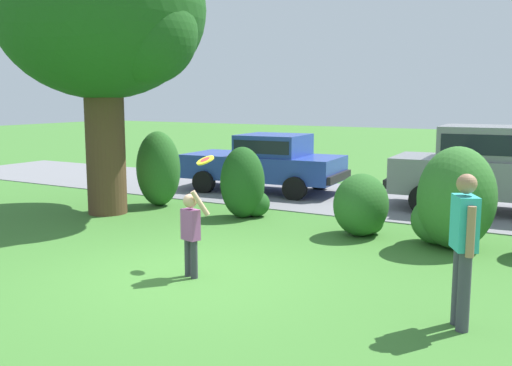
{
  "coord_description": "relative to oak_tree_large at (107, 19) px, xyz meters",
  "views": [
    {
      "loc": [
        5.01,
        -6.65,
        2.57
      ],
      "look_at": [
        0.08,
        1.89,
        1.1
      ],
      "focal_mm": 41.0,
      "sensor_mm": 36.0,
      "label": 1
    }
  ],
  "objects": [
    {
      "name": "child_thrower",
      "position": [
        4.34,
        -2.99,
        -3.49
      ],
      "size": [
        0.47,
        0.22,
        1.29
      ],
      "color": "#383842",
      "rests_on": "ground"
    },
    {
      "name": "parked_suv",
      "position": [
        7.45,
        4.17,
        -3.13
      ],
      "size": [
        4.8,
        2.32,
        1.92
      ],
      "color": "gray",
      "rests_on": "ground"
    },
    {
      "name": "ground_plane",
      "position": [
        4.17,
        -2.88,
        -4.2
      ],
      "size": [
        80.0,
        80.0,
        0.0
      ],
      "primitive_type": "plane",
      "color": "#3D752D"
    },
    {
      "name": "shrub_near_tree",
      "position": [
        0.39,
        1.11,
        -3.32
      ],
      "size": [
        1.06,
        0.98,
        1.76
      ],
      "color": "#286023",
      "rests_on": "ground"
    },
    {
      "name": "shrub_centre_left",
      "position": [
        2.84,
        0.97,
        -3.51
      ],
      "size": [
        0.98,
        1.0,
        1.51
      ],
      "color": "#1E511C",
      "rests_on": "ground"
    },
    {
      "name": "shrub_centre",
      "position": [
        5.57,
        0.66,
        -3.65
      ],
      "size": [
        1.0,
        1.15,
        1.16
      ],
      "color": "#286023",
      "rests_on": "ground"
    },
    {
      "name": "frisbee",
      "position": [
        4.12,
        -2.29,
        -2.6
      ],
      "size": [
        0.3,
        0.27,
        0.18
      ],
      "color": "yellow"
    },
    {
      "name": "shrub_centre_right",
      "position": [
        7.2,
        0.59,
        -3.42
      ],
      "size": [
        1.43,
        1.42,
        1.74
      ],
      "color": "#33702B",
      "rests_on": "ground"
    },
    {
      "name": "driveway_strip",
      "position": [
        4.17,
        4.2,
        -4.19
      ],
      "size": [
        28.0,
        4.4,
        0.02
      ],
      "primitive_type": "cube",
      "color": "slate",
      "rests_on": "ground"
    },
    {
      "name": "adult_onlooker",
      "position": [
        8.03,
        -2.98,
        -3.22
      ],
      "size": [
        0.36,
        0.48,
        1.74
      ],
      "color": "#3F3F4C",
      "rests_on": "ground"
    },
    {
      "name": "parked_sedan",
      "position": [
        1.6,
        4.16,
        -3.36
      ],
      "size": [
        4.52,
        2.35,
        1.56
      ],
      "color": "#28429E",
      "rests_on": "ground"
    },
    {
      "name": "oak_tree_large",
      "position": [
        0.0,
        0.0,
        0.0
      ],
      "size": [
        4.51,
        4.51,
        6.29
      ],
      "color": "#513823",
      "rests_on": "ground"
    }
  ]
}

